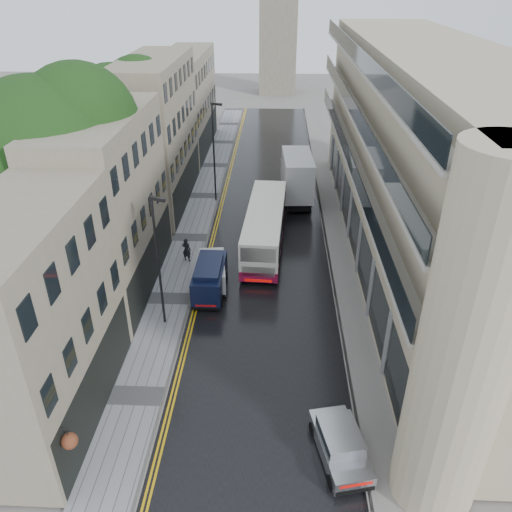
# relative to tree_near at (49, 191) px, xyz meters

# --- Properties ---
(road) EXTENTS (9.00, 85.00, 0.02)m
(road) POSITION_rel_tree_near_xyz_m (12.50, 7.50, -6.94)
(road) COLOR black
(road) RESTS_ON ground
(left_sidewalk) EXTENTS (2.70, 85.00, 0.12)m
(left_sidewalk) POSITION_rel_tree_near_xyz_m (6.65, 7.50, -6.89)
(left_sidewalk) COLOR gray
(left_sidewalk) RESTS_ON ground
(right_sidewalk) EXTENTS (1.80, 85.00, 0.12)m
(right_sidewalk) POSITION_rel_tree_near_xyz_m (17.90, 7.50, -6.89)
(right_sidewalk) COLOR slate
(right_sidewalk) RESTS_ON ground
(old_shop_row) EXTENTS (4.50, 56.00, 12.00)m
(old_shop_row) POSITION_rel_tree_near_xyz_m (3.05, 10.00, -0.95)
(old_shop_row) COLOR gray
(old_shop_row) RESTS_ON ground
(modern_block) EXTENTS (8.00, 40.00, 14.00)m
(modern_block) POSITION_rel_tree_near_xyz_m (22.80, 6.00, 0.05)
(modern_block) COLOR tan
(modern_block) RESTS_ON ground
(tree_near) EXTENTS (10.56, 10.56, 13.89)m
(tree_near) POSITION_rel_tree_near_xyz_m (0.00, 0.00, 0.00)
(tree_near) COLOR black
(tree_near) RESTS_ON ground
(tree_far) EXTENTS (9.24, 9.24, 12.46)m
(tree_far) POSITION_rel_tree_near_xyz_m (0.30, 13.00, -0.72)
(tree_far) COLOR black
(tree_far) RESTS_ON ground
(cream_bus) EXTENTS (3.12, 11.34, 3.06)m
(cream_bus) POSITION_rel_tree_near_xyz_m (11.07, 3.49, -5.39)
(cream_bus) COLOR white
(cream_bus) RESTS_ON road
(white_lorry) EXTENTS (2.87, 8.27, 4.28)m
(white_lorry) POSITION_rel_tree_near_xyz_m (13.92, 13.78, -4.79)
(white_lorry) COLOR silver
(white_lorry) RESTS_ON road
(silver_hatchback) EXTENTS (2.49, 4.14, 1.45)m
(silver_hatchback) POSITION_rel_tree_near_xyz_m (15.61, -13.56, -6.20)
(silver_hatchback) COLOR #A0A1A5
(silver_hatchback) RESTS_ON road
(white_van) EXTENTS (2.12, 4.00, 1.73)m
(white_van) POSITION_rel_tree_near_xyz_m (8.53, -0.26, -6.06)
(white_van) COLOR silver
(white_van) RESTS_ON road
(navy_van) EXTENTS (1.82, 4.48, 2.28)m
(navy_van) POSITION_rel_tree_near_xyz_m (8.23, -1.38, -5.78)
(navy_van) COLOR black
(navy_van) RESTS_ON road
(pedestrian) EXTENTS (0.73, 0.58, 1.75)m
(pedestrian) POSITION_rel_tree_near_xyz_m (6.95, 3.94, -5.95)
(pedestrian) COLOR black
(pedestrian) RESTS_ON left_sidewalk
(lamp_post_near) EXTENTS (0.89, 0.54, 7.91)m
(lamp_post_near) POSITION_rel_tree_near_xyz_m (6.79, -3.21, -2.87)
(lamp_post_near) COLOR black
(lamp_post_near) RESTS_ON left_sidewalk
(lamp_post_far) EXTENTS (0.98, 0.52, 8.57)m
(lamp_post_far) POSITION_rel_tree_near_xyz_m (7.77, 14.79, -2.54)
(lamp_post_far) COLOR black
(lamp_post_far) RESTS_ON left_sidewalk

